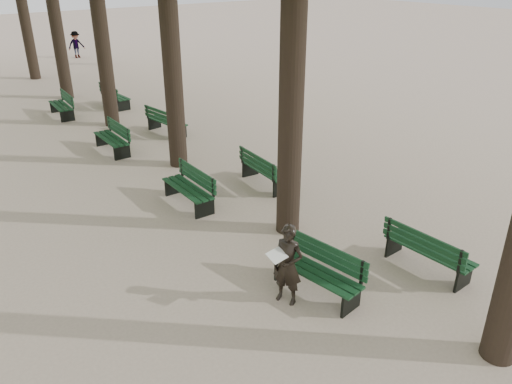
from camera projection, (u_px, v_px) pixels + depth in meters
ground at (336, 326)px, 8.38m from camera, size 120.00×120.00×0.00m
bench_left_0 at (316, 280)px, 9.10m from camera, size 0.80×1.86×0.92m
bench_left_1 at (188, 195)px, 12.41m from camera, size 0.62×1.81×0.92m
bench_left_2 at (112, 144)px, 15.85m from camera, size 0.61×1.81×0.92m
bench_left_3 at (62, 110)px, 19.42m from camera, size 0.68×1.83×0.92m
bench_right_0 at (427, 258)px, 9.79m from camera, size 0.62×1.82×0.92m
bench_right_1 at (265, 176)px, 13.49m from camera, size 0.74×1.85×0.92m
bench_right_2 at (167, 126)px, 17.53m from camera, size 0.77×1.85×0.92m
bench_right_3 at (116, 100)px, 20.75m from camera, size 0.62×1.82×0.92m
man_with_map at (288, 265)px, 8.68m from camera, size 0.70×0.68×1.52m
pedestrian_b at (76, 45)px, 30.91m from camera, size 1.06×0.42×1.60m
pedestrian_c at (101, 50)px, 28.95m from camera, size 0.39×0.96×1.60m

